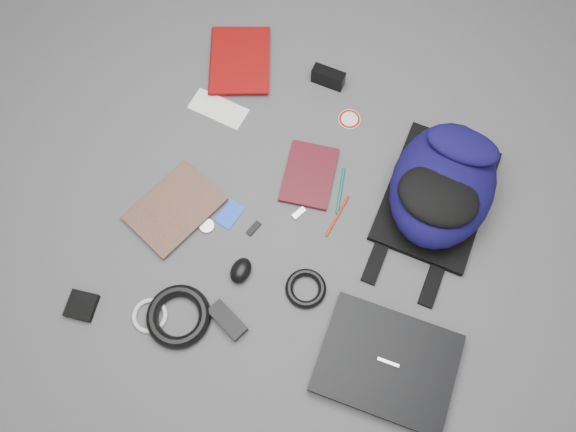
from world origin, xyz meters
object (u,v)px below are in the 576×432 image
at_px(compact_camera, 328,77).
at_px(mouse, 241,271).
at_px(power_brick, 228,320).
at_px(backpack, 443,184).
at_px(textbook_red, 210,61).
at_px(pouch, 82,306).
at_px(laptop, 387,363).
at_px(dvd_case, 309,175).
at_px(comic_book, 154,189).

xyz_separation_m(compact_camera, mouse, (0.04, -0.72, -0.01)).
bearing_deg(compact_camera, power_brick, -86.98).
bearing_deg(backpack, textbook_red, 168.44).
xyz_separation_m(textbook_red, mouse, (0.44, -0.62, 0.01)).
distance_m(compact_camera, pouch, 1.07).
bearing_deg(power_brick, backpack, 77.04).
xyz_separation_m(backpack, laptop, (0.05, -0.54, -0.08)).
height_order(mouse, power_brick, mouse).
height_order(mouse, pouch, mouse).
height_order(laptop, compact_camera, compact_camera).
xyz_separation_m(dvd_case, power_brick, (-0.02, -0.52, 0.01)).
relative_size(backpack, laptop, 1.27).
relative_size(laptop, textbook_red, 1.34).
distance_m(comic_book, dvd_case, 0.49).
distance_m(compact_camera, power_brick, 0.87).
height_order(laptop, power_brick, laptop).
xyz_separation_m(comic_book, compact_camera, (0.33, 0.60, 0.02)).
height_order(backpack, comic_book, backpack).
distance_m(comic_book, mouse, 0.39).
relative_size(backpack, compact_camera, 4.27).
bearing_deg(laptop, power_brick, -174.95).
relative_size(textbook_red, dvd_case, 1.27).
relative_size(laptop, power_brick, 3.09).
bearing_deg(pouch, laptop, 15.05).
xyz_separation_m(dvd_case, pouch, (-0.42, -0.67, 0.00)).
xyz_separation_m(comic_book, power_brick, (0.40, -0.27, 0.00)).
bearing_deg(power_brick, textbook_red, 141.64).
bearing_deg(dvd_case, power_brick, -104.71).
height_order(dvd_case, mouse, mouse).
height_order(textbook_red, power_brick, same).
bearing_deg(compact_camera, backpack, -28.78).
distance_m(laptop, dvd_case, 0.62).
distance_m(backpack, textbook_red, 0.89).
distance_m(textbook_red, pouch, 0.91).
bearing_deg(power_brick, mouse, 122.20).
distance_m(laptop, power_brick, 0.47).
bearing_deg(dvd_case, comic_book, -161.52).
bearing_deg(compact_camera, mouse, -88.50).
bearing_deg(textbook_red, laptop, -61.66).
xyz_separation_m(comic_book, dvd_case, (0.42, 0.26, -0.00)).
relative_size(backpack, power_brick, 3.94).
distance_m(dvd_case, compact_camera, 0.36).
relative_size(laptop, mouse, 4.53).
distance_m(textbook_red, mouse, 0.76).
distance_m(textbook_red, comic_book, 0.50).
relative_size(textbook_red, mouse, 3.37).
bearing_deg(laptop, dvd_case, 129.68).
bearing_deg(comic_book, mouse, -0.25).
distance_m(backpack, dvd_case, 0.41).
xyz_separation_m(backpack, pouch, (-0.81, -0.77, -0.09)).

